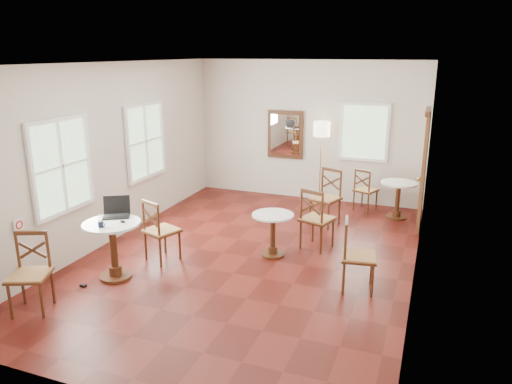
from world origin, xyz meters
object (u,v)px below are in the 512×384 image
Objects in this scene: chair_back_a at (365,190)px; cafe_table_back at (398,196)px; water_glass at (100,218)px; navy_mug at (101,224)px; cafe_table_near at (113,244)px; floor_lamp at (322,135)px; chair_mid_b at (357,256)px; chair_mid_a at (316,219)px; chair_near_b at (30,274)px; laptop at (117,211)px; mouse at (123,221)px; chair_near_a at (160,230)px; chair_back_b at (326,198)px; power_adapter at (83,286)px; cafe_table_mid at (273,230)px.

cafe_table_back is at bearing -179.69° from chair_back_a.
cafe_table_back is 5.61m from water_glass.
cafe_table_back is 6.68× the size of navy_mug.
cafe_table_near is at bearing 85.76° from navy_mug.
floor_lamp reaches higher than cafe_table_back.
chair_mid_b is (3.31, 0.87, -0.03)m from cafe_table_near.
chair_mid_a is (2.45, 2.10, -0.01)m from cafe_table_near.
chair_near_b is (-3.99, -5.26, 0.05)m from cafe_table_back.
cafe_table_near is 8.85× the size of water_glass.
water_glass is at bearing -133.35° from laptop.
chair_near_b is at bearing 108.68° from chair_mid_b.
chair_mid_b is 3.28m from mouse.
chair_near_a is 1.13× the size of chair_back_a.
chair_back_b reaches higher than navy_mug.
laptop reaches higher than chair_mid_a.
mouse is at bearing -71.14° from laptop.
chair_back_a is at bearing 35.71° from chair_near_b.
chair_mid_b is at bearing 19.12° from mouse.
chair_near_a reaches higher than navy_mug.
cafe_table_near is at bearing -130.82° from cafe_table_back.
chair_mid_a is 2.12× the size of laptop.
chair_back_a is 10.25× the size of power_adapter.
floor_lamp is 20.54× the size of power_adapter.
navy_mug reaches higher than cafe_table_back.
chair_mid_b is (3.01, 0.10, 0.00)m from chair_near_a.
chair_near_b is at bearing -101.93° from water_glass.
cafe_table_mid is 2.33m from mouse.
chair_mid_a is 1.03× the size of chair_mid_b.
water_glass is at bearing -108.34° from chair_back_b.
water_glass is (-0.17, 0.20, 0.00)m from navy_mug.
chair_near_b is 2.07× the size of laptop.
chair_back_b is (-0.11, 1.21, 0.01)m from chair_mid_a.
cafe_table_mid is 7.29× the size of water_glass.
navy_mug is (-3.32, -1.08, 0.39)m from chair_mid_b.
mouse is (0.26, -0.23, -0.05)m from laptop.
chair_back_a is 0.50× the size of floor_lamp.
mouse reaches higher than cafe_table_back.
floor_lamp is (-1.65, 0.38, 1.05)m from cafe_table_back.
navy_mug is (0.40, 0.92, 0.39)m from chair_near_b.
chair_back_b reaches higher than mouse.
mouse is (-1.72, -1.50, 0.43)m from cafe_table_mid.
cafe_table_near reaches higher than cafe_table_mid.
chair_mid_b is 0.56× the size of floor_lamp.
cafe_table_near is at bearing 57.04° from power_adapter.
cafe_table_mid is 8.38× the size of mouse.
chair_mid_b is (3.73, 1.99, -0.00)m from chair_near_b.
navy_mug reaches higher than cafe_table_mid.
water_glass is at bearing 77.14° from chair_back_a.
chair_mid_b is at bearing 4.84° from chair_near_b.
chair_mid_b is at bearing -25.58° from cafe_table_mid.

